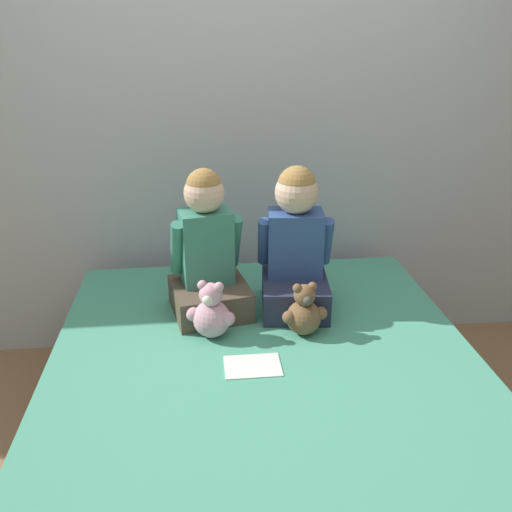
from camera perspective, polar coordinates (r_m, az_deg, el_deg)
ground_plane at (r=2.38m, az=1.12°, el=-22.07°), size 14.00×14.00×0.00m
wall_behind_bed at (r=2.81m, az=-1.57°, el=14.17°), size 8.00×0.06×2.50m
bed at (r=2.20m, az=1.17°, el=-17.34°), size 1.66×1.95×0.52m
child_on_left at (r=2.33m, az=-5.15°, el=0.16°), size 0.38×0.37×0.63m
child_on_right at (r=2.36m, az=4.15°, el=0.83°), size 0.34×0.38×0.63m
teddy_bear_held_by_left_child at (r=2.19m, az=-4.72°, el=-6.04°), size 0.19×0.15×0.24m
teddy_bear_held_by_right_child at (r=2.21m, az=5.07°, el=-5.95°), size 0.19×0.14×0.23m
sign_card at (r=2.05m, az=-0.35°, el=-11.50°), size 0.21×0.15×0.00m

